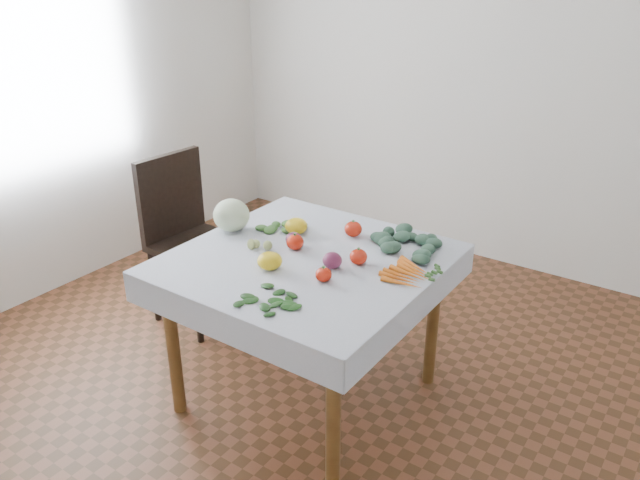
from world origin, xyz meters
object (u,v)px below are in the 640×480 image
Objects in this scene: chair at (186,228)px; cabbage at (231,215)px; heirloom_back at (296,226)px; carrot_bunch at (408,274)px; table at (307,278)px.

chair is 5.50× the size of cabbage.
heirloom_back is 0.66m from carrot_bunch.
chair reaches higher than carrot_bunch.
heirloom_back reaches higher than carrot_bunch.
cabbage is (0.56, -0.21, 0.28)m from chair.
carrot_bunch is (0.94, 0.05, -0.07)m from cabbage.
chair is 0.88m from heirloom_back.
carrot_bunch is at bearing 11.25° from table.
chair reaches higher than cabbage.
carrot_bunch is at bearing -8.35° from heirloom_back.
table is at bearing -168.75° from carrot_bunch.
heirloom_back is 0.46× the size of carrot_bunch.
table is 4.16× the size of carrot_bunch.
chair reaches higher than heirloom_back.
heirloom_back is at bearing 171.65° from carrot_bunch.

